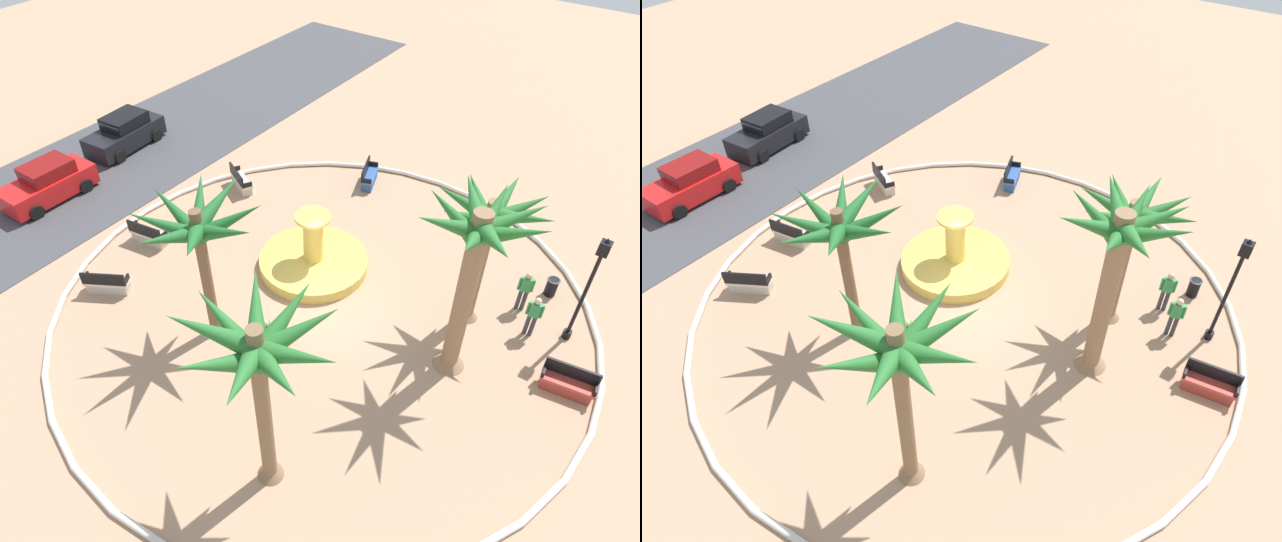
{
  "view_description": "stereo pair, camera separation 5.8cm",
  "coord_description": "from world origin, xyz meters",
  "views": [
    {
      "loc": [
        -11.59,
        -8.1,
        14.22
      ],
      "look_at": [
        0.42,
        0.43,
        1.0
      ],
      "focal_mm": 31.43,
      "sensor_mm": 36.0,
      "label": 1
    },
    {
      "loc": [
        -11.56,
        -8.15,
        14.22
      ],
      "look_at": [
        0.42,
        0.43,
        1.0
      ],
      "focal_mm": 31.43,
      "sensor_mm": 36.0,
      "label": 2
    }
  ],
  "objects": [
    {
      "name": "palm_tree_far_side",
      "position": [
        -3.15,
        2.23,
        4.18
      ],
      "size": [
        4.15,
        4.07,
        5.24
      ],
      "color": "brown",
      "rests_on": "ground"
    },
    {
      "name": "palm_tree_mid_plaza",
      "position": [
        -6.15,
        -2.62,
        4.89
      ],
      "size": [
        3.83,
        3.92,
        6.08
      ],
      "color": "brown",
      "rests_on": "ground"
    },
    {
      "name": "trash_bin",
      "position": [
        5.12,
        -6.45,
        0.39
      ],
      "size": [
        0.46,
        0.46,
        0.73
      ],
      "color": "black",
      "rests_on": "ground"
    },
    {
      "name": "parked_car_leftmost",
      "position": [
        -1.58,
        13.59,
        0.78
      ],
      "size": [
        4.02,
        1.95,
        1.67
      ],
      "color": "red",
      "rests_on": "ground"
    },
    {
      "name": "bench_southeast",
      "position": [
        3.86,
        7.25,
        0.35
      ],
      "size": [
        1.2,
        1.65,
        1.0
      ],
      "color": "beige",
      "rests_on": "ground"
    },
    {
      "name": "bench_southwest",
      "position": [
        -1.23,
        7.64,
        0.35
      ],
      "size": [
        0.74,
        1.66,
        1.0
      ],
      "color": "beige",
      "rests_on": "ground"
    },
    {
      "name": "person_cyclist_photo",
      "position": [
        3.78,
        -5.81,
        0.94
      ],
      "size": [
        0.3,
        0.51,
        1.67
      ],
      "color": "#33333D",
      "rests_on": "ground"
    },
    {
      "name": "person_cyclist_helmet",
      "position": [
        2.78,
        -6.47,
        0.94
      ],
      "size": [
        0.26,
        0.52,
        1.67
      ],
      "color": "#33333D",
      "rests_on": "ground"
    },
    {
      "name": "lamppost",
      "position": [
        3.41,
        -7.59,
        2.48
      ],
      "size": [
        0.32,
        0.32,
        4.24
      ],
      "color": "black",
      "rests_on": "ground"
    },
    {
      "name": "plaza_curb",
      "position": [
        0.0,
        0.0,
        0.1
      ],
      "size": [
        18.88,
        18.88,
        0.2
      ],
      "primitive_type": "torus",
      "color": "silver",
      "rests_on": "ground"
    },
    {
      "name": "parked_car_second",
      "position": [
        3.38,
        14.44,
        0.78
      ],
      "size": [
        4.11,
        2.14,
        1.67
      ],
      "color": "black",
      "rests_on": "ground"
    },
    {
      "name": "ground_plane",
      "position": [
        0.0,
        0.0,
        0.0
      ],
      "size": [
        80.0,
        80.0,
        0.0
      ],
      "primitive_type": "plane",
      "color": "tan"
    },
    {
      "name": "palm_tree_near_fountain",
      "position": [
        2.32,
        -4.48,
        4.01
      ],
      "size": [
        3.66,
        3.69,
        5.12
      ],
      "color": "#8E6B4C",
      "rests_on": "ground"
    },
    {
      "name": "person_pedestrian_stroll",
      "position": [
        -3.04,
        0.02,
        0.96
      ],
      "size": [
        0.51,
        0.29,
        1.71
      ],
      "color": "#33333D",
      "rests_on": "ground"
    },
    {
      "name": "bench_west",
      "position": [
        1.17,
        -8.24,
        0.35
      ],
      "size": [
        0.71,
        1.65,
        1.0
      ],
      "color": "#B73D33",
      "rests_on": "ground"
    },
    {
      "name": "fountain",
      "position": [
        1.39,
        1.42,
        0.33
      ],
      "size": [
        4.12,
        4.12,
        2.4
      ],
      "color": "gold",
      "rests_on": "ground"
    },
    {
      "name": "street_asphalt",
      "position": [
        0.0,
        13.84,
        0.01
      ],
      "size": [
        48.0,
        8.0,
        0.03
      ],
      "primitive_type": "cube",
      "color": "#424247",
      "rests_on": "ground"
    },
    {
      "name": "bench_north",
      "position": [
        -4.04,
        6.71,
        0.35
      ],
      "size": [
        1.25,
        1.63,
        1.0
      ],
      "color": "beige",
      "rests_on": "ground"
    },
    {
      "name": "bench_east",
      "position": [
        7.55,
        2.74,
        0.35
      ],
      "size": [
        1.67,
        1.01,
        1.0
      ],
      "color": "#335BA8",
      "rests_on": "ground"
    },
    {
      "name": "palm_tree_by_curb",
      "position": [
        0.09,
        -4.88,
        4.55
      ],
      "size": [
        3.55,
        3.54,
        6.24
      ],
      "color": "#8E6B4C",
      "rests_on": "ground"
    }
  ]
}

